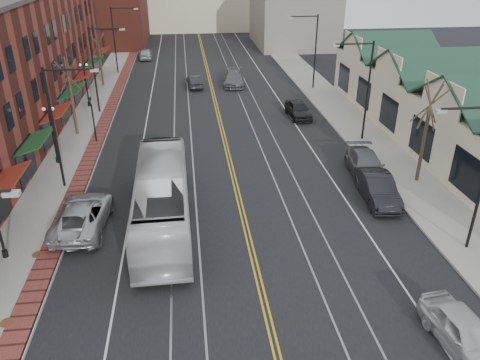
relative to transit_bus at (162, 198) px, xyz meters
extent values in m
plane|color=black|center=(4.71, -10.48, -1.72)|extent=(160.00, 160.00, 0.00)
cube|color=gray|center=(-7.29, 9.52, -1.65)|extent=(4.00, 120.00, 0.15)
cube|color=gray|center=(16.71, 9.52, -1.65)|extent=(4.00, 120.00, 0.15)
cube|color=beige|center=(22.71, 9.52, 0.58)|extent=(8.00, 36.00, 4.60)
cube|color=beige|center=(4.71, 74.52, 2.78)|extent=(22.00, 14.00, 9.00)
cube|color=slate|center=(19.71, 54.52, 3.78)|extent=(12.00, 16.00, 11.00)
cube|color=#999999|center=(-3.79, -10.48, 6.13)|extent=(0.50, 0.25, 0.15)
cylinder|color=black|center=(-6.79, 5.52, 2.43)|extent=(0.16, 0.16, 8.00)
cylinder|color=black|center=(-5.29, 5.52, 6.23)|extent=(3.00, 0.12, 0.12)
cube|color=#999999|center=(-3.79, 5.52, 6.13)|extent=(0.50, 0.25, 0.15)
cylinder|color=black|center=(-6.79, 21.52, 2.43)|extent=(0.16, 0.16, 8.00)
cylinder|color=black|center=(-5.29, 21.52, 6.23)|extent=(3.00, 0.12, 0.12)
cube|color=#999999|center=(-3.79, 21.52, 6.13)|extent=(0.50, 0.25, 0.15)
cylinder|color=black|center=(-6.79, 37.52, 2.43)|extent=(0.16, 0.16, 8.00)
cylinder|color=black|center=(-5.29, 37.52, 6.23)|extent=(3.00, 0.12, 0.12)
cube|color=#999999|center=(-3.79, 37.52, 6.13)|extent=(0.50, 0.25, 0.15)
cylinder|color=black|center=(14.71, -4.48, 6.23)|extent=(3.00, 0.12, 0.12)
cube|color=#999999|center=(13.21, -4.48, 6.13)|extent=(0.50, 0.25, 0.15)
cylinder|color=black|center=(16.21, 11.52, 2.43)|extent=(0.16, 0.16, 8.00)
cylinder|color=black|center=(14.71, 11.52, 6.23)|extent=(3.00, 0.12, 0.12)
cube|color=#999999|center=(13.21, 11.52, 6.13)|extent=(0.50, 0.25, 0.15)
cylinder|color=black|center=(16.21, 27.52, 2.43)|extent=(0.16, 0.16, 8.00)
cylinder|color=black|center=(14.71, 27.52, 6.23)|extent=(3.00, 0.12, 0.12)
cube|color=#999999|center=(13.21, 27.52, 6.13)|extent=(0.50, 0.25, 0.15)
cylinder|color=black|center=(-8.09, -2.48, -1.37)|extent=(0.28, 0.28, 0.40)
cylinder|color=black|center=(-8.09, 9.52, -1.37)|extent=(0.28, 0.28, 0.40)
cylinder|color=black|center=(-8.09, 9.52, 0.43)|extent=(0.14, 0.14, 4.00)
cube|color=black|center=(-8.09, 9.52, 2.43)|extent=(0.60, 0.06, 0.06)
sphere|color=white|center=(-8.39, 9.52, 2.58)|extent=(0.24, 0.24, 0.24)
sphere|color=white|center=(-7.79, 9.52, 2.58)|extent=(0.24, 0.24, 0.24)
cylinder|color=black|center=(-8.09, 23.52, -1.37)|extent=(0.28, 0.28, 0.40)
cylinder|color=black|center=(-8.09, 23.52, 0.43)|extent=(0.14, 0.14, 4.00)
cube|color=black|center=(-8.09, 23.52, 2.43)|extent=(0.60, 0.06, 0.06)
sphere|color=white|center=(-8.39, 23.52, 2.58)|extent=(0.24, 0.24, 0.24)
sphere|color=white|center=(-7.79, 23.52, 2.58)|extent=(0.24, 0.24, 0.24)
cylinder|color=#382B21|center=(-7.79, 15.52, 0.88)|extent=(0.24, 0.24, 4.90)
cylinder|color=#382B21|center=(-7.79, 15.52, 3.43)|extent=(0.58, 1.37, 2.90)
cylinder|color=#382B21|center=(-7.79, 15.52, 3.43)|extent=(1.60, 0.66, 2.78)
cylinder|color=#382B21|center=(-7.79, 15.52, 3.43)|extent=(0.53, 1.23, 2.96)
cylinder|color=#382B21|center=(-7.79, 15.52, 3.43)|extent=(1.69, 1.03, 2.64)
cylinder|color=#382B21|center=(-7.79, 15.52, 3.43)|extent=(1.78, 1.29, 2.48)
cylinder|color=#382B21|center=(-7.79, 31.52, 0.70)|extent=(0.24, 0.24, 4.55)
cylinder|color=#382B21|center=(-7.79, 31.52, 3.08)|extent=(0.55, 1.28, 2.69)
cylinder|color=#382B21|center=(-7.79, 31.52, 3.08)|extent=(1.49, 0.62, 2.58)
cylinder|color=#382B21|center=(-7.79, 31.52, 3.08)|extent=(0.50, 1.15, 2.75)
cylinder|color=#382B21|center=(-7.79, 31.52, 3.08)|extent=(1.57, 0.97, 2.45)
cylinder|color=#382B21|center=(-7.79, 31.52, 3.08)|extent=(1.66, 1.20, 2.30)
cylinder|color=#382B21|center=(17.21, 3.52, 1.05)|extent=(0.24, 0.24, 5.25)
cylinder|color=#382B21|center=(17.21, 3.52, 3.78)|extent=(0.61, 1.46, 3.10)
cylinder|color=#382B21|center=(17.21, 3.52, 3.78)|extent=(1.70, 0.70, 2.97)
cylinder|color=#382B21|center=(17.21, 3.52, 3.78)|extent=(0.56, 1.31, 3.17)
cylinder|color=#382B21|center=(17.21, 3.52, 3.78)|extent=(1.80, 1.10, 2.82)
cylinder|color=#382B21|center=(17.21, 3.52, 3.78)|extent=(1.90, 1.37, 2.65)
cylinder|color=#592D19|center=(-6.49, -7.48, -1.57)|extent=(0.60, 0.60, 0.02)
cylinder|color=#592D19|center=(-6.49, -2.48, -1.57)|extent=(0.60, 0.60, 0.02)
cylinder|color=black|center=(-5.89, 13.52, 0.03)|extent=(0.12, 0.12, 3.20)
imported|color=black|center=(-5.89, 13.52, 1.78)|extent=(0.18, 0.15, 0.90)
imported|color=white|center=(0.00, 0.00, 0.00)|extent=(3.08, 12.42, 3.45)
imported|color=#B5B8BC|center=(-4.59, 0.20, -0.89)|extent=(3.07, 6.12, 1.66)
imported|color=silver|center=(12.21, -10.99, -0.95)|extent=(2.32, 4.70, 1.54)
imported|color=black|center=(13.45, 1.33, -0.88)|extent=(2.16, 5.22, 1.68)
imported|color=#59595F|center=(14.01, 4.81, -0.92)|extent=(2.90, 5.79, 1.61)
imported|color=black|center=(12.21, 17.96, -0.95)|extent=(2.03, 4.64, 1.56)
imported|color=#222228|center=(2.78, 29.81, -1.04)|extent=(1.86, 4.27, 1.36)
imported|color=#5D5D64|center=(7.40, 30.26, -0.92)|extent=(2.98, 5.82, 1.62)
imported|color=#A3A4AA|center=(-3.79, 46.02, -0.96)|extent=(2.07, 4.58, 1.53)
camera|label=1|loc=(1.62, -23.76, 12.84)|focal=35.00mm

